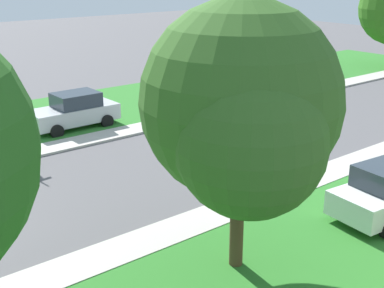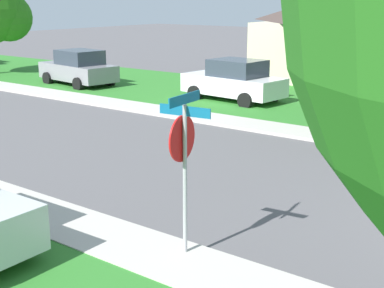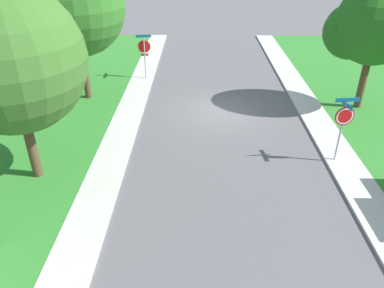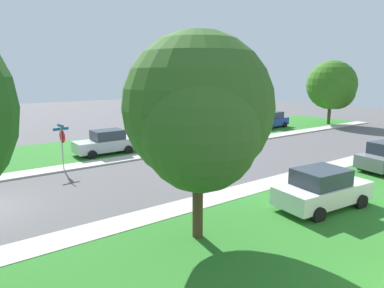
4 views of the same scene
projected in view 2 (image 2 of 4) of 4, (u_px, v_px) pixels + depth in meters
The scene contains 6 objects.
sidewalk_east at pixel (181, 114), 20.50m from camera, with size 1.40×56.00×0.10m, color #B7B2A8.
lawn_east at pixel (247, 96), 24.13m from camera, with size 8.00×56.00×0.08m, color #2D7528.
stop_sign_far_corner at pixel (183, 149), 8.86m from camera, with size 0.92×0.92×2.77m.
car_grey_across_road at pixel (78, 68), 27.01m from camera, with size 2.48×4.51×1.76m.
car_white_behind_trees at pixel (234, 81), 22.91m from camera, with size 2.35×4.45×1.76m.
house_right_setback at pixel (347, 34), 28.97m from camera, with size 9.31×8.16×4.60m.
Camera 2 is at (-11.11, -0.42, 4.23)m, focal length 51.94 mm.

